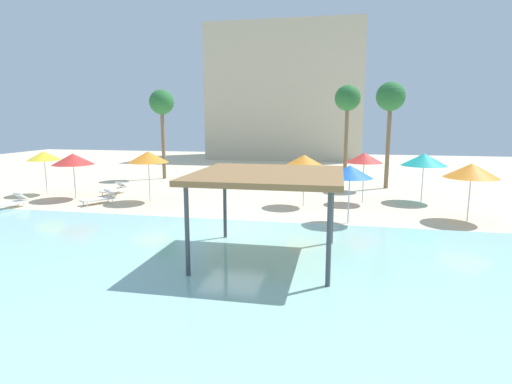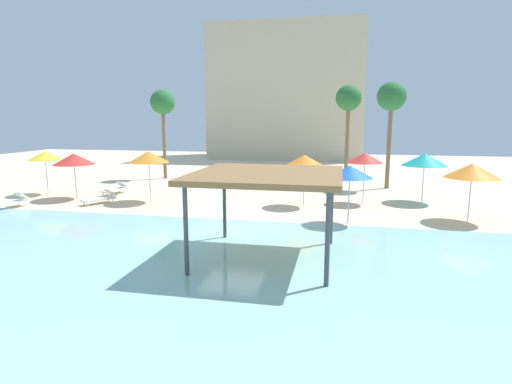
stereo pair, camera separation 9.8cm
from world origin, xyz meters
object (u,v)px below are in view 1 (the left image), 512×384
(shade_pavilion, at_px, (268,177))
(lounge_chair_2, at_px, (116,189))
(beach_umbrella_blue_7, at_px, (350,172))
(palm_tree_1, at_px, (348,101))
(beach_umbrella_yellow_3, at_px, (44,156))
(beach_umbrella_orange_0, at_px, (148,157))
(palm_tree_2, at_px, (391,99))
(beach_umbrella_orange_6, at_px, (304,160))
(beach_umbrella_teal_1, at_px, (424,160))
(lounge_chair_1, at_px, (101,198))
(lounge_chair_0, at_px, (11,202))
(palm_tree_0, at_px, (162,104))
(beach_umbrella_red_5, at_px, (364,158))
(beach_umbrella_red_2, at_px, (73,159))
(beach_umbrella_orange_4, at_px, (472,171))

(shade_pavilion, distance_m, lounge_chair_2, 15.51)
(beach_umbrella_blue_7, distance_m, palm_tree_1, 13.85)
(beach_umbrella_yellow_3, bearing_deg, beach_umbrella_orange_0, -6.77)
(beach_umbrella_blue_7, xyz_separation_m, palm_tree_2, (2.70, 10.36, 3.57))
(beach_umbrella_orange_6, bearing_deg, beach_umbrella_teal_1, 20.17)
(lounge_chair_2, distance_m, palm_tree_2, 18.70)
(beach_umbrella_orange_0, distance_m, lounge_chair_1, 3.48)
(shade_pavilion, height_order, beach_umbrella_teal_1, shade_pavilion)
(shade_pavilion, bearing_deg, lounge_chair_0, 160.40)
(shade_pavilion, relative_size, beach_umbrella_orange_0, 1.68)
(lounge_chair_0, height_order, palm_tree_1, palm_tree_1)
(beach_umbrella_orange_0, bearing_deg, palm_tree_2, 28.89)
(beach_umbrella_orange_6, height_order, lounge_chair_1, beach_umbrella_orange_6)
(palm_tree_0, bearing_deg, beach_umbrella_red_5, -24.79)
(beach_umbrella_red_2, relative_size, lounge_chair_1, 1.39)
(beach_umbrella_orange_4, height_order, palm_tree_0, palm_tree_0)
(beach_umbrella_teal_1, distance_m, beach_umbrella_orange_4, 4.49)
(beach_umbrella_yellow_3, bearing_deg, beach_umbrella_orange_6, -0.90)
(beach_umbrella_orange_4, bearing_deg, beach_umbrella_red_5, 143.61)
(palm_tree_2, bearing_deg, shade_pavilion, -108.99)
(beach_umbrella_red_5, distance_m, palm_tree_1, 9.23)
(lounge_chair_1, relative_size, palm_tree_1, 0.27)
(beach_umbrella_red_2, height_order, beach_umbrella_red_5, beach_umbrella_red_5)
(palm_tree_1, xyz_separation_m, palm_tree_2, (2.72, -3.00, -0.07))
(shade_pavilion, height_order, lounge_chair_2, shade_pavilion)
(shade_pavilion, distance_m, beach_umbrella_red_2, 15.33)
(beach_umbrella_orange_0, bearing_deg, lounge_chair_1, -157.54)
(beach_umbrella_red_2, distance_m, beach_umbrella_orange_4, 21.15)
(beach_umbrella_yellow_3, height_order, palm_tree_1, palm_tree_1)
(beach_umbrella_teal_1, relative_size, beach_umbrella_red_2, 1.03)
(beach_umbrella_orange_4, relative_size, lounge_chair_1, 1.39)
(beach_umbrella_teal_1, xyz_separation_m, lounge_chair_2, (-18.39, -1.13, -2.09))
(beach_umbrella_orange_6, relative_size, beach_umbrella_blue_7, 1.05)
(beach_umbrella_yellow_3, relative_size, lounge_chair_2, 1.37)
(lounge_chair_0, xyz_separation_m, lounge_chair_2, (3.23, 4.92, 0.00))
(beach_umbrella_orange_0, distance_m, palm_tree_1, 15.61)
(beach_umbrella_red_2, relative_size, beach_umbrella_red_5, 0.95)
(beach_umbrella_red_5, xyz_separation_m, beach_umbrella_orange_6, (-3.19, -1.43, -0.05))
(lounge_chair_1, bearing_deg, beach_umbrella_red_5, 133.94)
(lounge_chair_2, xyz_separation_m, palm_tree_2, (16.91, 5.68, 5.59))
(lounge_chair_0, bearing_deg, palm_tree_0, 178.00)
(beach_umbrella_blue_7, height_order, lounge_chair_1, beach_umbrella_blue_7)
(beach_umbrella_teal_1, xyz_separation_m, beach_umbrella_blue_7, (-4.17, -5.82, -0.06))
(beach_umbrella_yellow_3, bearing_deg, lounge_chair_2, 13.66)
(beach_umbrella_yellow_3, relative_size, beach_umbrella_orange_4, 1.01)
(shade_pavilion, bearing_deg, beach_umbrella_orange_6, 87.25)
(beach_umbrella_orange_6, bearing_deg, lounge_chair_0, -166.38)
(beach_umbrella_red_5, xyz_separation_m, lounge_chair_0, (-18.32, -5.09, -2.21))
(beach_umbrella_orange_0, height_order, palm_tree_0, palm_tree_0)
(shade_pavilion, xyz_separation_m, beach_umbrella_orange_0, (-8.24, 8.28, -0.22))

